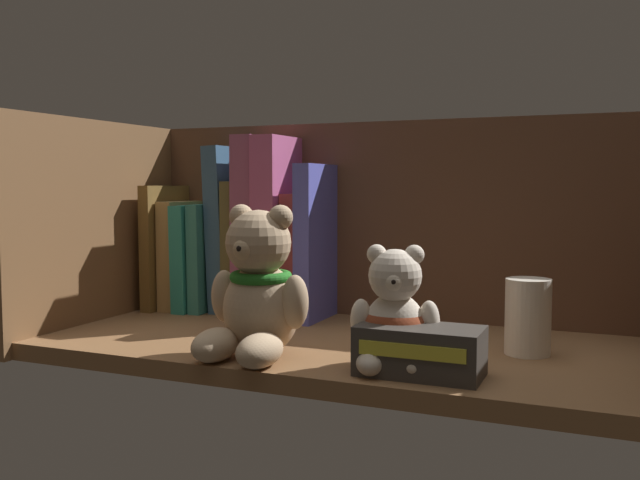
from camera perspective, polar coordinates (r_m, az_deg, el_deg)
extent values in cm
cube|color=brown|center=(81.91, 2.60, -8.98)|extent=(71.40, 31.74, 2.00)
cube|color=brown|center=(95.44, 6.09, 1.02)|extent=(73.80, 1.20, 28.67)
cube|color=brown|center=(98.70, -17.64, 0.94)|extent=(1.60, 34.14, 28.67)
cube|color=brown|center=(107.17, -11.82, -0.46)|extent=(1.71, 14.64, 18.01)
cube|color=tan|center=(105.97, -10.78, -1.12)|extent=(2.41, 12.01, 15.73)
cube|color=teal|center=(104.61, -9.63, -1.32)|extent=(2.40, 13.26, 15.23)
cube|color=teal|center=(103.41, -8.58, -1.33)|extent=(1.99, 12.10, 15.39)
cube|color=#375E81|center=(101.85, -7.46, 0.90)|extent=(3.40, 9.15, 23.62)
cube|color=brown|center=(100.83, -6.27, -0.53)|extent=(1.86, 9.88, 18.59)
cube|color=#9F5076|center=(99.30, -4.91, 1.21)|extent=(3.25, 11.69, 24.86)
cube|color=#C2578B|center=(97.71, -3.10, 1.12)|extent=(3.42, 12.63, 24.70)
cube|color=#A33D3D|center=(96.62, -1.35, -1.22)|extent=(2.63, 9.99, 16.92)
cube|color=#595DD1|center=(95.36, 0.13, -0.11)|extent=(2.27, 13.76, 20.87)
ellipsoid|color=tan|center=(74.88, -4.81, -5.67)|extent=(8.29, 7.60, 9.75)
sphere|color=tan|center=(73.55, -5.05, -0.22)|extent=(6.93, 6.93, 6.93)
sphere|color=tan|center=(75.10, -6.44, 1.93)|extent=(2.60, 2.60, 2.60)
sphere|color=tan|center=(72.54, -3.23, 1.86)|extent=(2.60, 2.60, 2.60)
sphere|color=tan|center=(71.52, -6.09, -0.70)|extent=(2.60, 2.60, 2.60)
sphere|color=black|center=(70.76, -6.50, -0.70)|extent=(0.91, 0.91, 0.91)
ellipsoid|color=tan|center=(73.20, -8.53, -8.45)|extent=(4.34, 6.75, 3.47)
ellipsoid|color=tan|center=(70.28, -4.93, -8.96)|extent=(4.34, 6.75, 3.47)
ellipsoid|color=tan|center=(76.66, -7.81, -4.54)|extent=(3.00, 3.00, 5.63)
ellipsoid|color=tan|center=(72.06, -2.05, -5.08)|extent=(3.00, 3.00, 5.63)
torus|color=#226E20|center=(74.34, -4.83, -3.01)|extent=(6.66, 6.66, 1.25)
ellipsoid|color=beige|center=(70.52, 6.12, -7.28)|extent=(6.31, 5.79, 7.43)
sphere|color=beige|center=(69.25, 6.14, -2.91)|extent=(5.28, 5.28, 5.28)
sphere|color=beige|center=(69.50, 4.65, -1.16)|extent=(1.98, 1.98, 1.98)
sphere|color=beige|center=(69.31, 7.70, -1.20)|extent=(1.98, 1.98, 1.98)
sphere|color=beige|center=(67.43, 6.05, -3.38)|extent=(1.98, 1.98, 1.98)
sphere|color=black|center=(66.74, 6.02, -3.41)|extent=(0.69, 0.69, 0.69)
ellipsoid|color=beige|center=(67.76, 4.19, -9.83)|extent=(4.08, 5.52, 2.64)
ellipsoid|color=beige|center=(67.55, 7.70, -9.90)|extent=(4.08, 5.52, 2.64)
ellipsoid|color=beige|center=(70.22, 3.37, -6.54)|extent=(2.60, 2.60, 4.29)
ellipsoid|color=beige|center=(69.89, 8.86, -6.64)|extent=(2.60, 2.60, 4.29)
ellipsoid|color=brown|center=(70.48, 6.12, -7.13)|extent=(6.83, 6.31, 5.20)
cylinder|color=silver|center=(78.21, 16.59, -6.01)|extent=(4.82, 4.82, 8.14)
cube|color=#38332D|center=(67.87, 8.15, -8.93)|extent=(11.81, 6.00, 4.74)
cube|color=gold|center=(64.84, 7.44, -9.02)|extent=(10.04, 0.16, 1.33)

